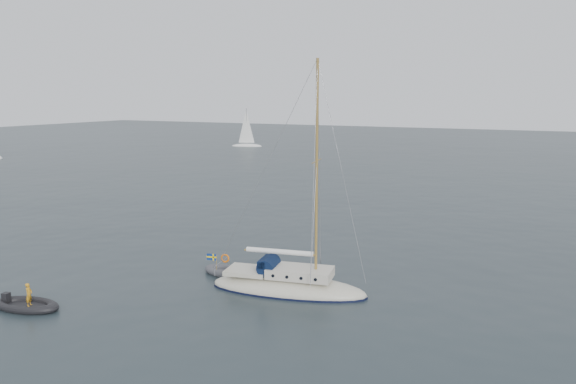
% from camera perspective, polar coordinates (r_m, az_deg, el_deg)
% --- Properties ---
extents(ground, '(300.00, 300.00, 0.00)m').
position_cam_1_polar(ground, '(32.51, -0.40, -8.50)').
color(ground, black).
rests_on(ground, ground).
extents(sailboat, '(8.82, 2.64, 12.55)m').
position_cam_1_polar(sailboat, '(29.73, 0.02, -8.35)').
color(sailboat, beige).
rests_on(sailboat, ground).
extents(dinghy, '(3.03, 1.37, 0.43)m').
position_cam_1_polar(dinghy, '(32.80, -6.20, -8.04)').
color(dinghy, '#505055').
rests_on(dinghy, ground).
extents(rib, '(3.52, 1.60, 1.32)m').
position_cam_1_polar(rib, '(30.48, -25.04, -10.31)').
color(rib, black).
rests_on(rib, ground).
extents(distant_yacht_c, '(6.08, 3.24, 8.05)m').
position_cam_1_polar(distant_yacht_c, '(113.02, -4.25, 6.38)').
color(distant_yacht_c, white).
rests_on(distant_yacht_c, ground).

